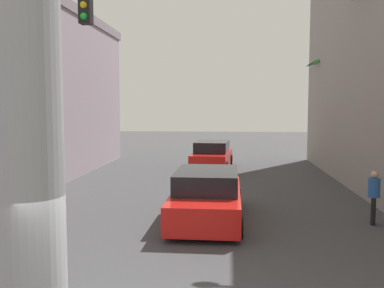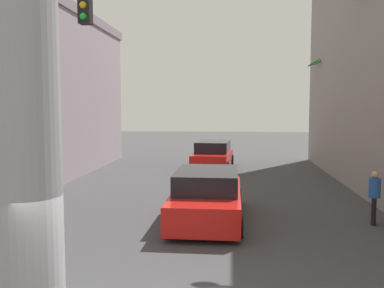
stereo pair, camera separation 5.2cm
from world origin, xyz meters
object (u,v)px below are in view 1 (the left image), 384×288
object	(u,v)px
car_far	(212,156)
palm_tree_mid_right	(372,62)
car_lead	(207,196)
palm_tree_far_right	(326,99)
palm_tree_mid_left	(29,74)
pedestrian_mid_right	(374,193)

from	to	relation	value
car_far	palm_tree_mid_right	xyz separation A→B (m)	(6.46, -6.77, 4.51)
car_lead	palm_tree_mid_right	size ratio (longest dim) A/B	0.58
palm_tree_far_right	palm_tree_mid_right	distance (m)	8.70
palm_tree_mid_left	palm_tree_far_right	size ratio (longest dim) A/B	1.21
car_far	palm_tree_mid_left	world-z (taller)	palm_tree_mid_left
car_lead	car_far	world-z (taller)	same
palm_tree_mid_left	palm_tree_far_right	distance (m)	16.88
pedestrian_mid_right	car_far	bearing A→B (deg)	115.40
palm_tree_mid_left	palm_tree_mid_right	size ratio (longest dim) A/B	0.91
car_far	palm_tree_mid_right	size ratio (longest dim) A/B	0.55
car_far	pedestrian_mid_right	world-z (taller)	pedestrian_mid_right
car_lead	car_far	bearing A→B (deg)	91.55
car_far	palm_tree_mid_left	bearing A→B (deg)	-125.05
car_far	palm_tree_far_right	world-z (taller)	palm_tree_far_right
car_lead	palm_tree_mid_left	bearing A→B (deg)	162.68
car_far	pedestrian_mid_right	bearing A→B (deg)	-64.60
palm_tree_far_right	pedestrian_mid_right	size ratio (longest dim) A/B	4.07
car_lead	car_far	xyz separation A→B (m)	(-0.30, 11.06, -0.00)
palm_tree_far_right	car_far	bearing A→B (deg)	-164.52
car_lead	palm_tree_far_right	bearing A→B (deg)	63.89
car_lead	palm_tree_mid_left	distance (m)	7.97
palm_tree_mid_right	pedestrian_mid_right	bearing A→B (deg)	-105.03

